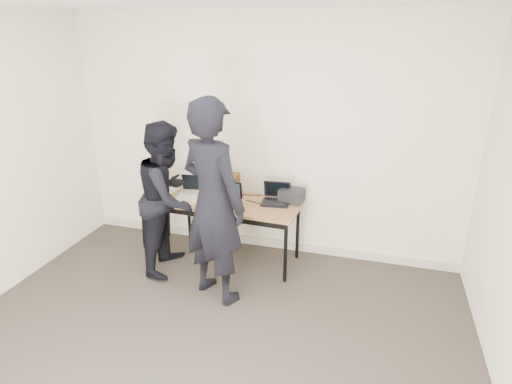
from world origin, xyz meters
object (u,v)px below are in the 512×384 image
at_px(person_typist, 213,203).
at_px(person_observer, 168,197).
at_px(laptop_beige, 192,194).
at_px(laptop_right, 276,198).
at_px(desk, 232,207).
at_px(laptop_center, 227,199).
at_px(equipment_box, 292,195).
at_px(leather_satchel, 223,183).

distance_m(person_typist, person_observer, 0.79).
relative_size(laptop_beige, laptop_right, 1.15).
distance_m(laptop_beige, person_typist, 0.87).
relative_size(desk, person_observer, 0.93).
distance_m(laptop_center, person_observer, 0.63).
height_order(desk, laptop_center, laptop_center).
bearing_deg(equipment_box, laptop_right, -157.36).
distance_m(laptop_right, equipment_box, 0.17).
xyz_separation_m(leather_satchel, person_observer, (-0.43, -0.54, -0.03)).
height_order(desk, laptop_right, laptop_right).
relative_size(desk, laptop_beige, 4.12).
bearing_deg(person_typist, laptop_center, -57.22).
relative_size(leather_satchel, equipment_box, 1.47).
xyz_separation_m(laptop_center, equipment_box, (0.66, 0.25, 0.02)).
xyz_separation_m(laptop_beige, person_typist, (0.52, -0.66, 0.22)).
relative_size(laptop_beige, person_typist, 0.19).
distance_m(laptop_beige, laptop_right, 0.94).
bearing_deg(desk, laptop_center, -116.50).
relative_size(laptop_right, equipment_box, 1.28).
distance_m(desk, leather_satchel, 0.34).
height_order(equipment_box, person_observer, person_observer).
xyz_separation_m(laptop_beige, person_observer, (-0.16, -0.28, 0.05)).
bearing_deg(equipment_box, leather_satchel, 177.48).
bearing_deg(laptop_center, leather_satchel, 110.73).
distance_m(laptop_center, laptop_right, 0.54).
bearing_deg(laptop_right, person_typist, -121.64).
bearing_deg(laptop_right, desk, -170.34).
height_order(desk, person_observer, person_observer).
xyz_separation_m(laptop_center, person_observer, (-0.58, -0.25, 0.05)).
bearing_deg(laptop_right, equipment_box, 17.40).
distance_m(equipment_box, person_observer, 1.34).
relative_size(desk, leather_satchel, 4.12).
xyz_separation_m(leather_satchel, equipment_box, (0.81, -0.04, -0.05)).
bearing_deg(leather_satchel, laptop_center, -66.70).
bearing_deg(laptop_right, laptop_beige, -175.55).
bearing_deg(laptop_center, laptop_beige, 170.12).
distance_m(laptop_beige, equipment_box, 1.11).
bearing_deg(person_observer, person_typist, -124.82).
distance_m(laptop_beige, leather_satchel, 0.39).
distance_m(laptop_center, leather_satchel, 0.33).
relative_size(desk, laptop_right, 4.73).
xyz_separation_m(equipment_box, person_typist, (-0.57, -0.88, 0.20)).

